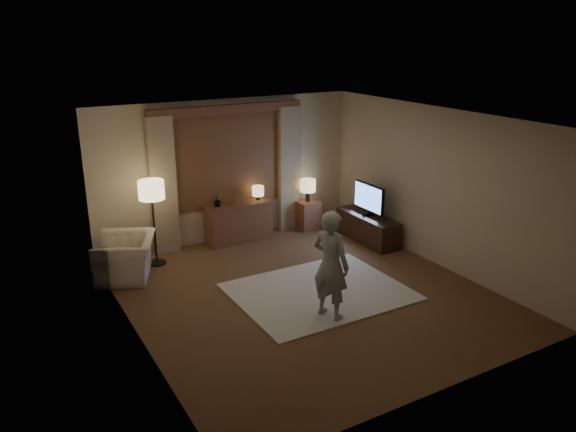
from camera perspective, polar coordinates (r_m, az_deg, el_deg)
room at (r=8.37m, az=0.09°, el=1.65°), size 5.04×5.54×2.64m
rug at (r=8.51m, az=3.20°, el=-7.67°), size 2.50×2.00×0.02m
sideboard at (r=10.41m, az=-4.98°, el=-0.71°), size 1.20×0.40×0.70m
picture_frame at (r=10.27m, az=-5.05°, el=1.66°), size 0.16×0.02×0.20m
plant at (r=10.10m, az=-7.11°, el=1.60°), size 0.17×0.13×0.30m
table_lamp_sideboard at (r=10.41m, az=-3.07°, el=2.50°), size 0.22×0.22×0.30m
floor_lamp at (r=9.34m, az=-13.68°, el=2.13°), size 0.42×0.42×1.45m
armchair at (r=9.24m, az=-16.15°, el=-4.07°), size 1.21×1.28×0.66m
side_table at (r=11.04m, az=2.01°, el=0.11°), size 0.40×0.40×0.56m
table_lamp_side at (r=10.87m, az=2.04°, el=3.05°), size 0.30×0.30×0.44m
tv_stand at (r=10.51m, az=8.07°, el=-1.22°), size 0.45×1.40×0.50m
tv at (r=10.32m, az=8.21°, el=1.81°), size 0.20×0.83×0.60m
person at (r=7.52m, az=4.36°, el=-4.95°), size 0.54×0.65×1.51m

